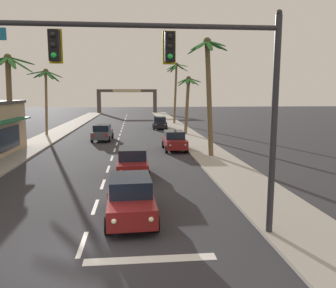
{
  "coord_description": "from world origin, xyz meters",
  "views": [
    {
      "loc": [
        1.79,
        -10.14,
        4.97
      ],
      "look_at": [
        3.58,
        8.0,
        2.2
      ],
      "focal_mm": 36.11,
      "sensor_mm": 36.0,
      "label": 1
    }
  ],
  "objects_px": {
    "sedan_parked_mid_kerb": "(174,140)",
    "sedan_lead_at_stop_bar": "(130,198)",
    "traffic_signal_mast": "(179,75)",
    "palm_right_third": "(188,93)",
    "palm_left_farthest": "(46,85)",
    "town_gateway_arch": "(127,97)",
    "sedan_parked_nearest_kerb": "(160,123)",
    "palm_right_second": "(208,75)",
    "sedan_third_in_queue": "(132,162)",
    "palm_left_third": "(9,87)",
    "sedan_oncoming_far": "(102,132)",
    "palm_right_farthest": "(176,81)"
  },
  "relations": [
    {
      "from": "sedan_parked_mid_kerb",
      "to": "sedan_lead_at_stop_bar",
      "type": "bearing_deg",
      "value": -102.82
    },
    {
      "from": "traffic_signal_mast",
      "to": "palm_right_third",
      "type": "bearing_deg",
      "value": 80.45
    },
    {
      "from": "sedan_lead_at_stop_bar",
      "to": "palm_left_farthest",
      "type": "xyz_separation_m",
      "value": [
        -9.76,
        27.01,
        5.02
      ]
    },
    {
      "from": "palm_left_farthest",
      "to": "palm_right_third",
      "type": "xyz_separation_m",
      "value": [
        16.23,
        -0.4,
        -0.95
      ]
    },
    {
      "from": "palm_left_farthest",
      "to": "town_gateway_arch",
      "type": "height_order",
      "value": "palm_left_farthest"
    },
    {
      "from": "sedan_lead_at_stop_bar",
      "to": "sedan_parked_nearest_kerb",
      "type": "bearing_deg",
      "value": 83.79
    },
    {
      "from": "sedan_lead_at_stop_bar",
      "to": "palm_left_farthest",
      "type": "distance_m",
      "value": 29.16
    },
    {
      "from": "traffic_signal_mast",
      "to": "palm_right_second",
      "type": "distance_m",
      "value": 15.12
    },
    {
      "from": "palm_right_second",
      "to": "sedan_parked_mid_kerb",
      "type": "bearing_deg",
      "value": 120.67
    },
    {
      "from": "traffic_signal_mast",
      "to": "palm_left_farthest",
      "type": "distance_m",
      "value": 31.29
    },
    {
      "from": "sedan_parked_nearest_kerb",
      "to": "palm_left_farthest",
      "type": "relative_size",
      "value": 0.58
    },
    {
      "from": "sedan_third_in_queue",
      "to": "palm_left_third",
      "type": "relative_size",
      "value": 0.55
    },
    {
      "from": "sedan_oncoming_far",
      "to": "palm_right_second",
      "type": "xyz_separation_m",
      "value": [
        8.94,
        -10.26,
        5.45
      ]
    },
    {
      "from": "sedan_lead_at_stop_bar",
      "to": "sedan_third_in_queue",
      "type": "distance_m",
      "value": 7.08
    },
    {
      "from": "sedan_lead_at_stop_bar",
      "to": "sedan_third_in_queue",
      "type": "bearing_deg",
      "value": 89.68
    },
    {
      "from": "sedan_parked_nearest_kerb",
      "to": "sedan_lead_at_stop_bar",
      "type": "bearing_deg",
      "value": -96.21
    },
    {
      "from": "sedan_oncoming_far",
      "to": "palm_right_farthest",
      "type": "relative_size",
      "value": 0.47
    },
    {
      "from": "sedan_oncoming_far",
      "to": "town_gateway_arch",
      "type": "height_order",
      "value": "town_gateway_arch"
    },
    {
      "from": "sedan_third_in_queue",
      "to": "palm_right_third",
      "type": "relative_size",
      "value": 0.65
    },
    {
      "from": "sedan_oncoming_far",
      "to": "palm_left_farthest",
      "type": "distance_m",
      "value": 9.35
    },
    {
      "from": "traffic_signal_mast",
      "to": "palm_right_third",
      "type": "relative_size",
      "value": 1.55
    },
    {
      "from": "sedan_lead_at_stop_bar",
      "to": "sedan_parked_mid_kerb",
      "type": "height_order",
      "value": "same"
    },
    {
      "from": "traffic_signal_mast",
      "to": "town_gateway_arch",
      "type": "xyz_separation_m",
      "value": [
        -3.21,
        73.36,
        -1.69
      ]
    },
    {
      "from": "sedan_lead_at_stop_bar",
      "to": "town_gateway_arch",
      "type": "distance_m",
      "value": 71.32
    },
    {
      "from": "sedan_third_in_queue",
      "to": "palm_left_farthest",
      "type": "xyz_separation_m",
      "value": [
        -9.8,
        19.94,
        5.02
      ]
    },
    {
      "from": "palm_left_third",
      "to": "palm_right_second",
      "type": "xyz_separation_m",
      "value": [
        15.68,
        -3.53,
        0.83
      ]
    },
    {
      "from": "sedan_third_in_queue",
      "to": "town_gateway_arch",
      "type": "height_order",
      "value": "town_gateway_arch"
    },
    {
      "from": "palm_right_farthest",
      "to": "palm_left_farthest",
      "type": "bearing_deg",
      "value": -140.22
    },
    {
      "from": "sedan_lead_at_stop_bar",
      "to": "palm_right_farthest",
      "type": "xyz_separation_m",
      "value": [
        6.79,
        40.8,
        6.0
      ]
    },
    {
      "from": "sedan_parked_nearest_kerb",
      "to": "palm_left_farthest",
      "type": "bearing_deg",
      "value": -153.01
    },
    {
      "from": "palm_right_third",
      "to": "palm_right_farthest",
      "type": "relative_size",
      "value": 0.71
    },
    {
      "from": "sedan_lead_at_stop_bar",
      "to": "town_gateway_arch",
      "type": "xyz_separation_m",
      "value": [
        -1.58,
        71.24,
        2.98
      ]
    },
    {
      "from": "palm_left_third",
      "to": "palm_right_third",
      "type": "relative_size",
      "value": 1.17
    },
    {
      "from": "palm_right_farthest",
      "to": "sedan_oncoming_far",
      "type": "bearing_deg",
      "value": -118.81
    },
    {
      "from": "palm_left_farthest",
      "to": "sedan_parked_nearest_kerb",
      "type": "bearing_deg",
      "value": 26.99
    },
    {
      "from": "sedan_parked_mid_kerb",
      "to": "palm_right_third",
      "type": "height_order",
      "value": "palm_right_third"
    },
    {
      "from": "palm_left_third",
      "to": "town_gateway_arch",
      "type": "relative_size",
      "value": 0.55
    },
    {
      "from": "palm_right_second",
      "to": "palm_right_third",
      "type": "xyz_separation_m",
      "value": [
        0.71,
        14.21,
        -1.38
      ]
    },
    {
      "from": "sedan_third_in_queue",
      "to": "sedan_oncoming_far",
      "type": "relative_size",
      "value": 0.99
    },
    {
      "from": "palm_right_second",
      "to": "palm_right_farthest",
      "type": "distance_m",
      "value": 28.42
    },
    {
      "from": "palm_right_second",
      "to": "town_gateway_arch",
      "type": "height_order",
      "value": "palm_right_second"
    },
    {
      "from": "sedan_parked_mid_kerb",
      "to": "palm_right_second",
      "type": "relative_size",
      "value": 0.49
    },
    {
      "from": "traffic_signal_mast",
      "to": "palm_right_farthest",
      "type": "bearing_deg",
      "value": 83.15
    },
    {
      "from": "sedan_lead_at_stop_bar",
      "to": "sedan_third_in_queue",
      "type": "xyz_separation_m",
      "value": [
        0.04,
        7.08,
        0.0
      ]
    },
    {
      "from": "sedan_third_in_queue",
      "to": "palm_right_farthest",
      "type": "xyz_separation_m",
      "value": [
        6.75,
        33.72,
        6.0
      ]
    },
    {
      "from": "sedan_parked_mid_kerb",
      "to": "palm_left_third",
      "type": "bearing_deg",
      "value": -179.78
    },
    {
      "from": "palm_right_third",
      "to": "palm_right_farthest",
      "type": "height_order",
      "value": "palm_right_farthest"
    },
    {
      "from": "sedan_oncoming_far",
      "to": "palm_right_farthest",
      "type": "height_order",
      "value": "palm_right_farthest"
    },
    {
      "from": "sedan_parked_nearest_kerb",
      "to": "palm_right_third",
      "type": "bearing_deg",
      "value": -68.95
    },
    {
      "from": "sedan_parked_nearest_kerb",
      "to": "palm_left_third",
      "type": "xyz_separation_m",
      "value": [
        -13.6,
        -17.93,
        4.62
      ]
    }
  ]
}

